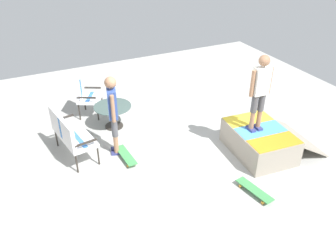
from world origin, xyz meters
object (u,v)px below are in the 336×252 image
(skate_ramp, at_px, (260,141))
(person_watching, at_px, (113,110))
(person_skater, at_px, (260,88))
(skateboard_by_bench, at_px, (126,155))
(patio_bench, at_px, (69,132))
(patio_chair_near_house, at_px, (85,93))
(patio_table, at_px, (113,112))
(skateboard_spare, at_px, (254,190))

(skate_ramp, bearing_deg, person_watching, 64.33)
(person_skater, relative_size, skateboard_by_bench, 2.02)
(patio_bench, bearing_deg, person_watching, -105.17)
(patio_chair_near_house, bearing_deg, patio_table, -153.48)
(skate_ramp, bearing_deg, patio_chair_near_house, 42.12)
(patio_table, height_order, skateboard_spare, patio_table)
(skate_ramp, xyz_separation_m, skateboard_spare, (-1.05, 0.93, -0.21))
(patio_bench, bearing_deg, skate_ramp, -113.25)
(person_skater, bearing_deg, patio_table, 45.55)
(skate_ramp, height_order, person_watching, person_watching)
(person_watching, bearing_deg, skateboard_spare, -141.86)
(patio_table, distance_m, person_skater, 3.52)
(person_skater, bearing_deg, patio_bench, 66.88)
(patio_bench, relative_size, skateboard_by_bench, 1.63)
(patio_chair_near_house, bearing_deg, skateboard_spare, -154.81)
(person_watching, height_order, skateboard_by_bench, person_watching)
(patio_bench, distance_m, person_skater, 4.00)
(patio_chair_near_house, height_order, skateboard_spare, patio_chair_near_house)
(person_watching, xyz_separation_m, skateboard_spare, (-2.41, -1.89, -0.97))
(patio_table, xyz_separation_m, person_skater, (-2.34, -2.38, 1.13))
(patio_chair_near_house, height_order, patio_table, patio_chair_near_house)
(skateboard_by_bench, bearing_deg, skateboard_spare, -139.19)
(patio_chair_near_house, distance_m, skateboard_by_bench, 2.34)
(person_watching, bearing_deg, patio_chair_near_house, 4.47)
(skate_ramp, bearing_deg, skateboard_spare, 138.33)
(skate_ramp, relative_size, patio_bench, 1.49)
(person_watching, bearing_deg, person_skater, -115.65)
(patio_bench, xyz_separation_m, skateboard_by_bench, (-0.58, -1.01, -0.53))
(patio_chair_near_house, distance_m, patio_table, 1.00)
(patio_table, distance_m, skateboard_spare, 3.83)
(patio_table, height_order, person_watching, person_watching)
(person_watching, bearing_deg, patio_bench, 74.83)
(patio_table, bearing_deg, skateboard_by_bench, 172.36)
(skateboard_by_bench, xyz_separation_m, skateboard_spare, (-2.07, -1.79, 0.00))
(skateboard_by_bench, bearing_deg, patio_chair_near_house, 6.34)
(patio_bench, bearing_deg, patio_table, -55.97)
(skate_ramp, height_order, patio_table, skate_ramp)
(patio_bench, bearing_deg, person_skater, -113.12)
(person_skater, xyz_separation_m, skateboard_spare, (-1.13, 0.78, -1.45))
(person_skater, distance_m, skateboard_spare, 1.99)
(patio_table, bearing_deg, patio_chair_near_house, 26.52)
(patio_bench, distance_m, patio_table, 1.46)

